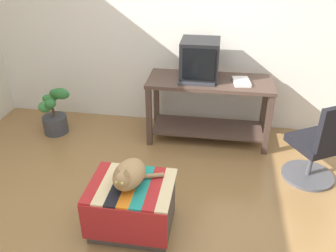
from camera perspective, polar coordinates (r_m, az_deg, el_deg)
The scene contains 10 objects.
ground_plane at distance 3.14m, azimuth -3.54°, elevation -16.39°, with size 14.00×14.00×0.00m, color olive.
back_wall at distance 4.32m, azimuth 1.92°, elevation 16.65°, with size 8.00×0.10×2.60m, color silver.
desk at distance 4.11m, azimuth 6.63°, elevation 4.22°, with size 1.41×0.58×0.76m.
tv_monitor at distance 4.00m, azimuth 5.15°, elevation 10.59°, with size 0.42×0.42×0.43m.
keyboard at distance 3.90m, azimuth 4.61°, elevation 7.01°, with size 0.40×0.15×0.02m, color #333338.
book at distance 3.98m, azimuth 11.74°, elevation 7.01°, with size 0.17×0.26×0.03m, color white.
ottoman_with_blanket at distance 3.03m, azimuth -5.80°, elevation -12.70°, with size 0.68×0.56×0.44m.
cat at distance 2.83m, azimuth -6.34°, elevation -7.79°, with size 0.40×0.40×0.26m.
potted_plant at distance 4.55m, azimuth -17.84°, elevation 1.63°, with size 0.41×0.33×0.62m.
office_chair at distance 3.73m, azimuth 23.11°, elevation -3.23°, with size 0.57×0.57×0.89m.
Camera 1 is at (0.53, -2.13, 2.24)m, focal length 37.84 mm.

